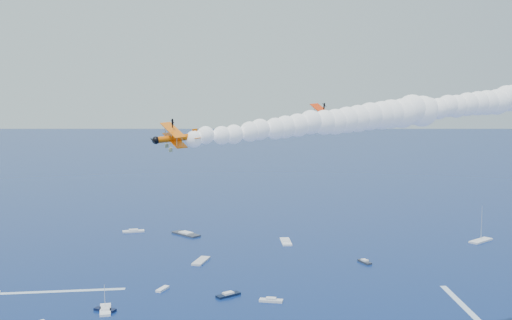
{
  "coord_description": "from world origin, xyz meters",
  "views": [
    {
      "loc": [
        -9.79,
        -86.58,
        62.37
      ],
      "look_at": [
        0.85,
        26.58,
        49.47
      ],
      "focal_mm": 43.26,
      "sensor_mm": 36.0,
      "label": 1
    }
  ],
  "objects": [
    {
      "name": "spectator_boats",
      "position": [
        -1.22,
        111.93,
        0.35
      ],
      "size": [
        221.81,
        171.74,
        0.7
      ],
      "color": "white",
      "rests_on": "ground"
    },
    {
      "name": "biplane_lead",
      "position": [
        15.27,
        33.45,
        56.75
      ],
      "size": [
        10.11,
        11.88,
        8.56
      ],
      "primitive_type": null,
      "rotation": [
        -0.35,
        0.07,
        3.41
      ],
      "color": "red"
    },
    {
      "name": "boat_wakes",
      "position": [
        -30.13,
        77.93,
        0.03
      ],
      "size": [
        185.71,
        71.65,
        0.04
      ],
      "color": "white",
      "rests_on": "ground"
    },
    {
      "name": "biplane_trail",
      "position": [
        -13.57,
        19.72,
        54.18
      ],
      "size": [
        10.68,
        12.25,
        7.96
      ],
      "primitive_type": null,
      "rotation": [
        -0.23,
        0.07,
        3.46
      ],
      "color": "#F16205"
    },
    {
      "name": "smoke_trail_lead",
      "position": [
        42.01,
        40.67,
        58.84
      ],
      "size": [
        57.22,
        32.68,
        10.56
      ],
      "primitive_type": null,
      "rotation": [
        0.0,
        0.0,
        3.41
      ],
      "color": "white"
    },
    {
      "name": "smoke_trail_trail",
      "position": [
        12.73,
        28.41,
        56.27
      ],
      "size": [
        57.46,
        37.51,
        10.56
      ],
      "primitive_type": null,
      "rotation": [
        0.0,
        0.0,
        3.46
      ],
      "color": "white"
    }
  ]
}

